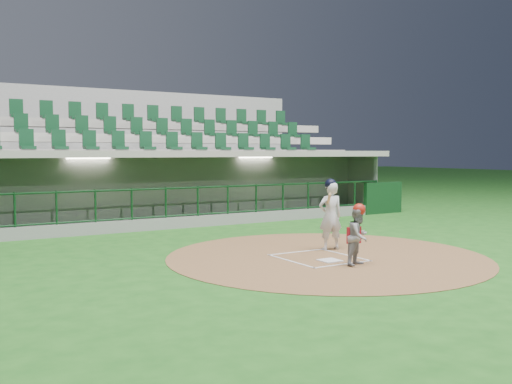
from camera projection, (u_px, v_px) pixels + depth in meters
ground at (310, 256)px, 12.87m from camera, size 120.00×120.00×0.00m
dirt_circle at (326, 256)px, 12.86m from camera, size 7.20×7.20×0.01m
home_plate at (330, 260)px, 12.27m from camera, size 0.43×0.43×0.02m
batter_box_chalk at (318, 258)px, 12.62m from camera, size 1.55×1.80×0.01m
dugout_structure at (176, 193)px, 19.50m from camera, size 16.40×3.70×3.00m
seating_deck at (143, 176)px, 22.10m from camera, size 17.00×6.72×5.15m
batter at (330, 214)px, 13.65m from camera, size 0.87×0.90×1.71m
catcher at (359, 235)px, 11.79m from camera, size 0.71×0.64×1.29m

